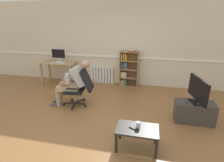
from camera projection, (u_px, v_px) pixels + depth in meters
The scene contains 15 objects.
ground_plane at pixel (97, 124), 3.87m from camera, with size 18.00×18.00×0.00m, color brown.
back_wall at pixel (119, 44), 5.85m from camera, with size 12.00×0.13×2.70m.
computer_desk at pixel (59, 66), 6.03m from camera, with size 1.13×0.57×0.76m.
imac_monitor at pixel (59, 54), 5.98m from camera, with size 0.51×0.14×0.43m.
keyboard at pixel (57, 63), 5.86m from camera, with size 0.42×0.12×0.02m, color silver.
computer_mouse at pixel (64, 63), 5.83m from camera, with size 0.06×0.10×0.03m, color white.
bookshelf at pixel (128, 69), 5.85m from camera, with size 0.61×0.29×1.23m.
radiator at pixel (102, 75), 6.23m from camera, with size 0.80×0.08×0.56m.
office_chair at pixel (80, 86), 4.52m from camera, with size 0.80×0.63×0.97m.
person_seated at pixel (73, 82), 4.50m from camera, with size 1.05×0.44×1.20m.
tv_stand at pixel (194, 112), 3.89m from camera, with size 0.81×0.38×0.46m.
tv_screen at pixel (198, 90), 3.72m from camera, with size 0.27×0.79×0.54m.
coffee_table at pixel (137, 131), 3.06m from camera, with size 0.72×0.44×0.39m.
drinking_glass at pixel (138, 125), 3.05m from camera, with size 0.08×0.08×0.11m, color silver.
spare_remote at pixel (133, 128), 3.03m from camera, with size 0.04×0.15×0.02m, color black.
Camera 1 is at (1.04, -3.18, 2.17)m, focal length 28.73 mm.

